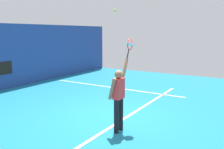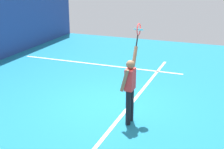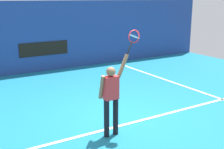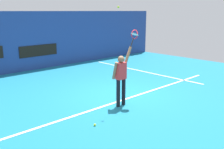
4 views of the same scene
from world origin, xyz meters
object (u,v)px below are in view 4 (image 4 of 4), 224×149
at_px(tennis_player, 121,76).
at_px(spare_ball, 95,125).
at_px(tennis_ball, 118,7).
at_px(tennis_racket, 134,35).

height_order(tennis_player, spare_ball, tennis_player).
bearing_deg(tennis_ball, tennis_player, -33.54).
height_order(tennis_player, tennis_ball, tennis_ball).
bearing_deg(tennis_player, tennis_ball, 146.46).
xyz_separation_m(tennis_player, tennis_ball, (-0.09, 0.06, 2.20)).
bearing_deg(tennis_racket, tennis_ball, 174.97).
bearing_deg(tennis_ball, tennis_racket, -5.03).
distance_m(tennis_player, tennis_racket, 1.43).
distance_m(tennis_player, tennis_ball, 2.20).
xyz_separation_m(tennis_racket, tennis_ball, (-0.69, 0.06, 0.90)).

